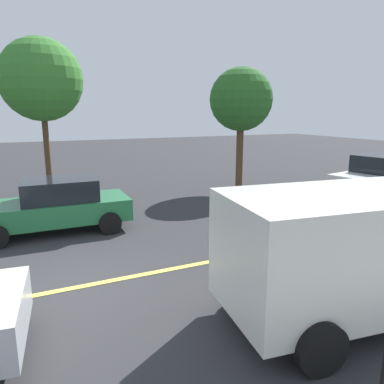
{
  "coord_description": "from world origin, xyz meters",
  "views": [
    {
      "loc": [
        -0.5,
        -7.05,
        3.44
      ],
      "look_at": [
        3.08,
        0.59,
        1.58
      ],
      "focal_mm": 34.11,
      "sensor_mm": 36.0,
      "label": 1
    }
  ],
  "objects_px": {
    "white_van": "(377,244)",
    "car_green_approaching": "(55,205)",
    "tree_centre_verge": "(241,100)",
    "tree_left_verge": "(41,80)",
    "car_white_near_curb": "(377,176)"
  },
  "relations": [
    {
      "from": "car_green_approaching",
      "to": "tree_left_verge",
      "type": "height_order",
      "value": "tree_left_verge"
    },
    {
      "from": "car_green_approaching",
      "to": "tree_left_verge",
      "type": "bearing_deg",
      "value": 87.82
    },
    {
      "from": "white_van",
      "to": "tree_left_verge",
      "type": "relative_size",
      "value": 0.9
    },
    {
      "from": "car_white_near_curb",
      "to": "tree_left_verge",
      "type": "distance_m",
      "value": 13.64
    },
    {
      "from": "white_van",
      "to": "tree_left_verge",
      "type": "height_order",
      "value": "tree_left_verge"
    },
    {
      "from": "car_green_approaching",
      "to": "tree_centre_verge",
      "type": "distance_m",
      "value": 9.2
    },
    {
      "from": "white_van",
      "to": "car_white_near_curb",
      "type": "xyz_separation_m",
      "value": [
        7.98,
        6.26,
        -0.42
      ]
    },
    {
      "from": "tree_left_verge",
      "to": "tree_centre_verge",
      "type": "distance_m",
      "value": 8.05
    },
    {
      "from": "tree_centre_verge",
      "to": "car_green_approaching",
      "type": "bearing_deg",
      "value": -160.2
    },
    {
      "from": "white_van",
      "to": "car_green_approaching",
      "type": "relative_size",
      "value": 1.25
    },
    {
      "from": "tree_left_verge",
      "to": "tree_centre_verge",
      "type": "bearing_deg",
      "value": -5.08
    },
    {
      "from": "car_green_approaching",
      "to": "tree_left_verge",
      "type": "distance_m",
      "value": 5.23
    },
    {
      "from": "white_van",
      "to": "car_white_near_curb",
      "type": "height_order",
      "value": "white_van"
    },
    {
      "from": "tree_left_verge",
      "to": "car_green_approaching",
      "type": "bearing_deg",
      "value": -92.18
    },
    {
      "from": "tree_centre_verge",
      "to": "car_white_near_curb",
      "type": "bearing_deg",
      "value": -40.24
    }
  ]
}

